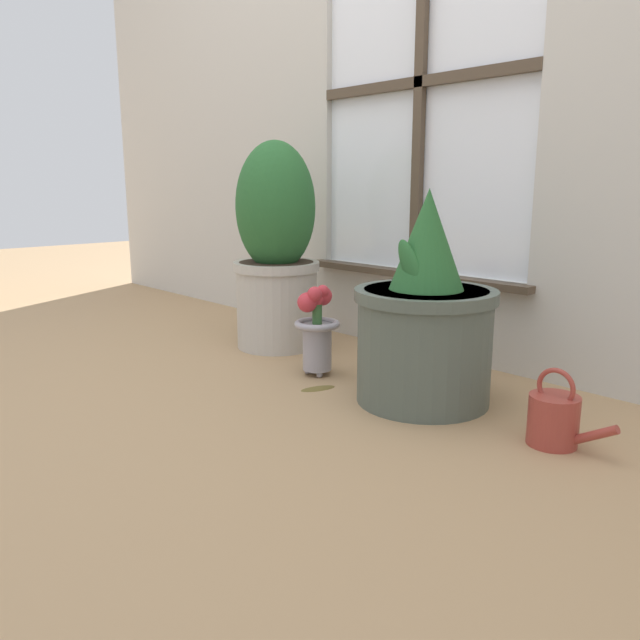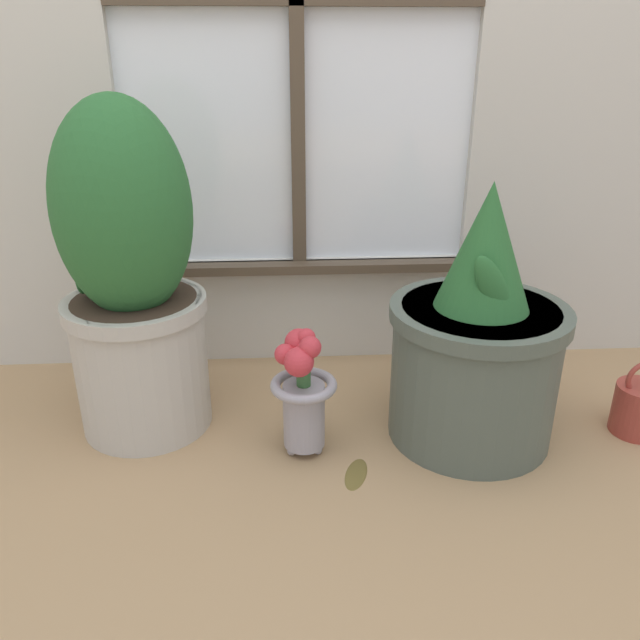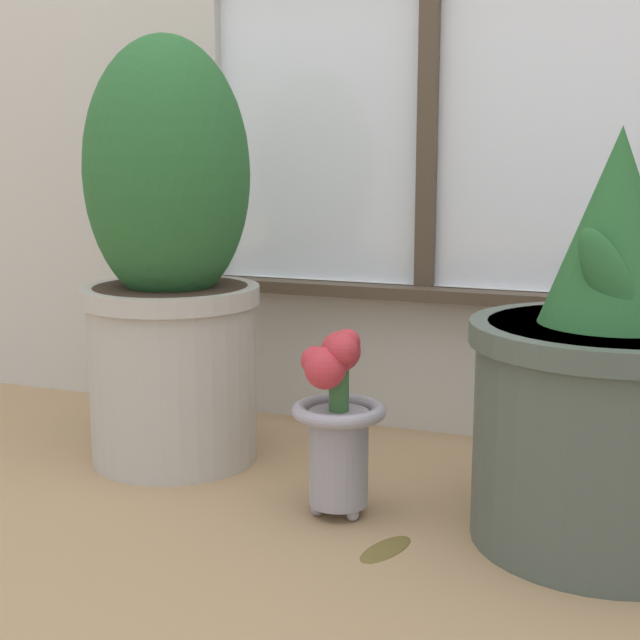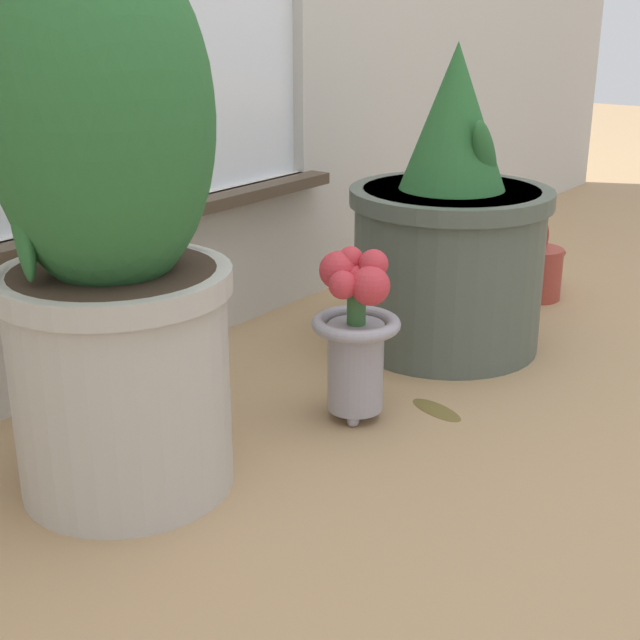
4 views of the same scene
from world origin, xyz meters
name	(u,v)px [view 3 (image 3 of 4)]	position (x,y,z in m)	size (l,w,h in m)	color
ground_plane	(323,536)	(0.00, 0.00, 0.00)	(10.00, 10.00, 0.00)	tan
potted_plant_left	(170,261)	(-0.38, 0.22, 0.36)	(0.32, 0.32, 0.75)	#B7B2A8
potted_plant_right	(607,387)	(0.38, 0.13, 0.23)	(0.39, 0.39, 0.59)	#4C564C
flower_vase	(337,417)	(-0.01, 0.08, 0.16)	(0.14, 0.14, 0.29)	#99939E
fallen_leaf	(386,547)	(0.10, -0.01, 0.00)	(0.07, 0.12, 0.01)	brown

